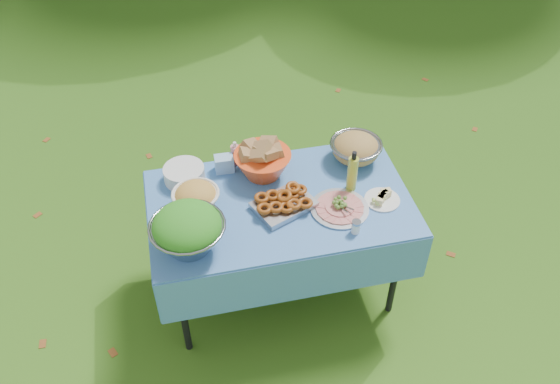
{
  "coord_description": "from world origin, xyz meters",
  "views": [
    {
      "loc": [
        -0.52,
        -2.32,
        3.05
      ],
      "look_at": [
        0.0,
        0.0,
        0.83
      ],
      "focal_mm": 38.0,
      "sensor_mm": 36.0,
      "label": 1
    }
  ],
  "objects_px": {
    "plate_stack": "(184,174)",
    "bread_bowl": "(263,159)",
    "pasta_bowl_steel": "(356,148)",
    "oil_bottle": "(353,171)",
    "picnic_table": "(280,247)",
    "charcuterie_platter": "(340,204)",
    "salad_bowl": "(187,230)"
  },
  "relations": [
    {
      "from": "plate_stack",
      "to": "oil_bottle",
      "type": "relative_size",
      "value": 0.9
    },
    {
      "from": "plate_stack",
      "to": "charcuterie_platter",
      "type": "distance_m",
      "value": 0.91
    },
    {
      "from": "picnic_table",
      "to": "pasta_bowl_steel",
      "type": "distance_m",
      "value": 0.75
    },
    {
      "from": "picnic_table",
      "to": "bread_bowl",
      "type": "distance_m",
      "value": 0.55
    },
    {
      "from": "picnic_table",
      "to": "plate_stack",
      "type": "relative_size",
      "value": 6.17
    },
    {
      "from": "picnic_table",
      "to": "plate_stack",
      "type": "bearing_deg",
      "value": 148.83
    },
    {
      "from": "plate_stack",
      "to": "charcuterie_platter",
      "type": "height_order",
      "value": "plate_stack"
    },
    {
      "from": "charcuterie_platter",
      "to": "salad_bowl",
      "type": "bearing_deg",
      "value": -173.42
    },
    {
      "from": "salad_bowl",
      "to": "pasta_bowl_steel",
      "type": "relative_size",
      "value": 1.25
    },
    {
      "from": "pasta_bowl_steel",
      "to": "charcuterie_platter",
      "type": "height_order",
      "value": "pasta_bowl_steel"
    },
    {
      "from": "plate_stack",
      "to": "pasta_bowl_steel",
      "type": "relative_size",
      "value": 0.77
    },
    {
      "from": "pasta_bowl_steel",
      "to": "oil_bottle",
      "type": "distance_m",
      "value": 0.27
    },
    {
      "from": "picnic_table",
      "to": "salad_bowl",
      "type": "distance_m",
      "value": 0.77
    },
    {
      "from": "salad_bowl",
      "to": "plate_stack",
      "type": "relative_size",
      "value": 1.63
    },
    {
      "from": "pasta_bowl_steel",
      "to": "charcuterie_platter",
      "type": "distance_m",
      "value": 0.45
    },
    {
      "from": "salad_bowl",
      "to": "oil_bottle",
      "type": "bearing_deg",
      "value": 14.7
    },
    {
      "from": "picnic_table",
      "to": "salad_bowl",
      "type": "relative_size",
      "value": 3.78
    },
    {
      "from": "picnic_table",
      "to": "plate_stack",
      "type": "height_order",
      "value": "plate_stack"
    },
    {
      "from": "oil_bottle",
      "to": "plate_stack",
      "type": "bearing_deg",
      "value": 163.03
    },
    {
      "from": "salad_bowl",
      "to": "charcuterie_platter",
      "type": "bearing_deg",
      "value": 6.58
    },
    {
      "from": "salad_bowl",
      "to": "charcuterie_platter",
      "type": "relative_size",
      "value": 1.19
    },
    {
      "from": "pasta_bowl_steel",
      "to": "oil_bottle",
      "type": "relative_size",
      "value": 1.17
    },
    {
      "from": "oil_bottle",
      "to": "picnic_table",
      "type": "bearing_deg",
      "value": -177.08
    },
    {
      "from": "bread_bowl",
      "to": "plate_stack",
      "type": "bearing_deg",
      "value": 173.97
    },
    {
      "from": "plate_stack",
      "to": "bread_bowl",
      "type": "distance_m",
      "value": 0.46
    },
    {
      "from": "bread_bowl",
      "to": "picnic_table",
      "type": "bearing_deg",
      "value": -79.78
    },
    {
      "from": "salad_bowl",
      "to": "plate_stack",
      "type": "height_order",
      "value": "salad_bowl"
    },
    {
      "from": "salad_bowl",
      "to": "oil_bottle",
      "type": "distance_m",
      "value": 0.98
    },
    {
      "from": "oil_bottle",
      "to": "charcuterie_platter",
      "type": "bearing_deg",
      "value": -126.59
    },
    {
      "from": "salad_bowl",
      "to": "oil_bottle",
      "type": "height_order",
      "value": "oil_bottle"
    },
    {
      "from": "salad_bowl",
      "to": "plate_stack",
      "type": "distance_m",
      "value": 0.54
    },
    {
      "from": "bread_bowl",
      "to": "oil_bottle",
      "type": "relative_size",
      "value": 1.27
    }
  ]
}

